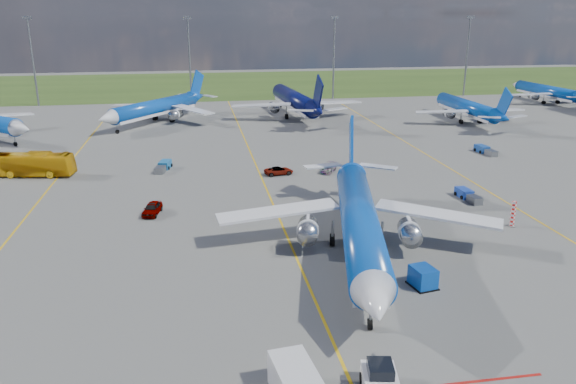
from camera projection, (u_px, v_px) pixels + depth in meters
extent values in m
plane|color=#4F4F4D|center=(303.00, 273.00, 52.92)|extent=(400.00, 400.00, 0.00)
cube|color=#2D4719|center=(221.00, 84.00, 193.87)|extent=(400.00, 80.00, 0.01)
cube|color=gold|center=(264.00, 183.00, 81.11)|extent=(0.25, 160.00, 0.02)
cube|color=gold|center=(61.00, 173.00, 85.80)|extent=(0.25, 120.00, 0.02)
cube|color=gold|center=(432.00, 157.00, 95.21)|extent=(0.25, 120.00, 0.02)
cube|color=#A5140F|center=(472.00, 382.00, 37.26)|extent=(10.00, 0.25, 0.02)
cylinder|color=slate|center=(33.00, 63.00, 145.09)|extent=(0.50, 0.50, 22.00)
cube|color=slate|center=(27.00, 18.00, 141.66)|extent=(2.20, 0.50, 0.80)
cylinder|color=slate|center=(190.00, 61.00, 151.37)|extent=(0.50, 0.50, 22.00)
cube|color=slate|center=(187.00, 17.00, 147.93)|extent=(2.20, 0.50, 0.80)
cylinder|color=slate|center=(334.00, 59.00, 157.65)|extent=(0.50, 0.50, 22.00)
cube|color=slate|center=(335.00, 17.00, 154.21)|extent=(2.20, 0.50, 0.80)
cylinder|color=slate|center=(467.00, 58.00, 163.92)|extent=(0.50, 0.50, 22.00)
cube|color=slate|center=(471.00, 17.00, 160.49)|extent=(2.20, 0.50, 0.80)
cylinder|color=red|center=(513.00, 214.00, 64.07)|extent=(0.50, 0.50, 3.00)
cube|color=black|center=(380.00, 370.00, 35.95)|extent=(1.89, 2.06, 0.90)
cube|color=slate|center=(375.00, 365.00, 38.16)|extent=(0.67, 2.41, 0.20)
cube|color=#0B41A1|center=(423.00, 277.00, 50.05)|extent=(2.22, 2.59, 1.83)
imported|color=#D79A0C|center=(30.00, 164.00, 83.92)|extent=(13.28, 5.29, 3.61)
imported|color=#999999|center=(152.00, 209.00, 68.11)|extent=(2.60, 4.59, 1.47)
imported|color=#999999|center=(279.00, 171.00, 84.94)|extent=(4.70, 2.83, 1.22)
imported|color=#999999|center=(328.00, 168.00, 86.41)|extent=(3.62, 4.50, 1.22)
cube|color=#193796|center=(464.00, 193.00, 74.61)|extent=(1.61, 2.77, 1.14)
cube|color=slate|center=(475.00, 200.00, 72.14)|extent=(1.37, 2.14, 0.93)
cube|color=#195E9A|center=(165.00, 164.00, 88.53)|extent=(2.10, 3.06, 1.18)
cube|color=slate|center=(160.00, 170.00, 85.90)|extent=(1.74, 2.39, 0.97)
cube|color=navy|center=(482.00, 149.00, 98.78)|extent=(1.77, 2.95, 1.20)
cube|color=slate|center=(491.00, 153.00, 96.21)|extent=(1.49, 2.28, 0.98)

